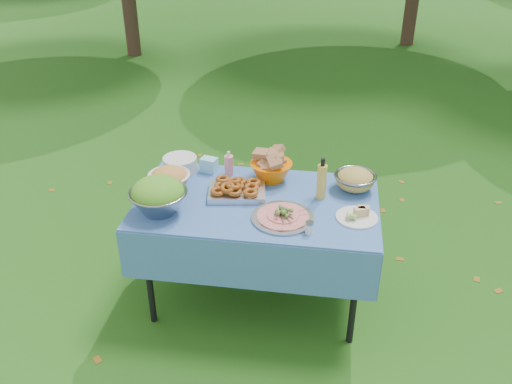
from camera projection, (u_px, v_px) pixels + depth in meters
ground at (257, 297)px, 3.67m from camera, size 80.00×80.00×0.00m
picnic_table at (257, 251)px, 3.48m from camera, size 1.46×0.86×0.76m
salad_bowl at (158, 196)px, 3.13m from camera, size 0.40×0.40×0.22m
pasta_bowl_white at (169, 178)px, 3.39m from camera, size 0.30×0.30×0.15m
plate_stack at (180, 164)px, 3.60m from camera, size 0.28×0.28×0.10m
wipes_box at (209, 165)px, 3.60m from camera, size 0.12×0.10×0.10m
sanitizer_bottle at (229, 163)px, 3.54m from camera, size 0.07×0.07×0.17m
bread_bowl at (271, 167)px, 3.48m from camera, size 0.31×0.31×0.18m
pasta_bowl_steel at (355, 179)px, 3.38m from camera, size 0.33×0.33×0.14m
fried_tray at (237, 189)px, 3.33m from camera, size 0.38×0.29×0.08m
charcuterie_platter at (283, 212)px, 3.10m from camera, size 0.41×0.41×0.08m
oil_bottle at (322, 179)px, 3.26m from camera, size 0.06×0.06×0.27m
cheese_plate at (357, 213)px, 3.10m from camera, size 0.31×0.31×0.07m
shaker at (309, 228)px, 2.97m from camera, size 0.05×0.05×0.07m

